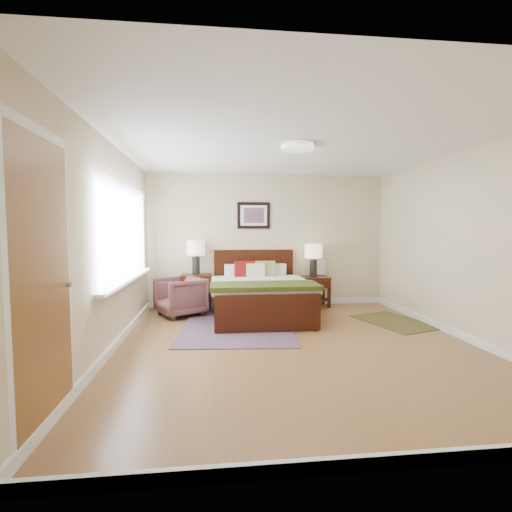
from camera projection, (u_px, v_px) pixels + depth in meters
name	position (u px, v px, depth m)	size (l,w,h in m)	color
floor	(296.00, 344.00, 4.69)	(5.00, 5.00, 0.00)	brown
back_wall	(268.00, 240.00, 7.08)	(4.50, 0.04, 2.50)	#CCB494
front_wall	(393.00, 264.00, 2.13)	(4.50, 0.04, 2.50)	#CCB494
left_wall	(109.00, 247.00, 4.35)	(0.04, 5.00, 2.50)	#CCB494
right_wall	(465.00, 245.00, 4.86)	(0.04, 5.00, 2.50)	#CCB494
ceiling	(298.00, 143.00, 4.52)	(4.50, 5.00, 0.02)	white
window	(127.00, 235.00, 5.04)	(0.11, 2.72, 1.32)	silver
door	(44.00, 283.00, 2.63)	(0.06, 1.00, 2.18)	silver
ceil_fixture	(298.00, 146.00, 4.52)	(0.44, 0.44, 0.08)	white
bed	(260.00, 288.00, 6.15)	(1.63, 1.96, 1.05)	black
wall_art	(254.00, 215.00, 6.99)	(0.62, 0.05, 0.50)	black
nightstand_left	(196.00, 281.00, 6.73)	(0.54, 0.48, 0.64)	black
nightstand_right	(313.00, 288.00, 7.00)	(0.57, 0.43, 0.57)	black
lamp_left	(196.00, 251.00, 6.72)	(0.32, 0.32, 0.61)	black
lamp_right	(313.00, 254.00, 6.97)	(0.32, 0.32, 0.61)	black
armchair	(180.00, 297.00, 6.24)	(0.69, 0.71, 0.65)	brown
rug_persian	(237.00, 325.00, 5.61)	(1.60, 2.26, 0.01)	#0C0E40
rug_navy	(395.00, 322.00, 5.82)	(0.84, 1.26, 0.01)	black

